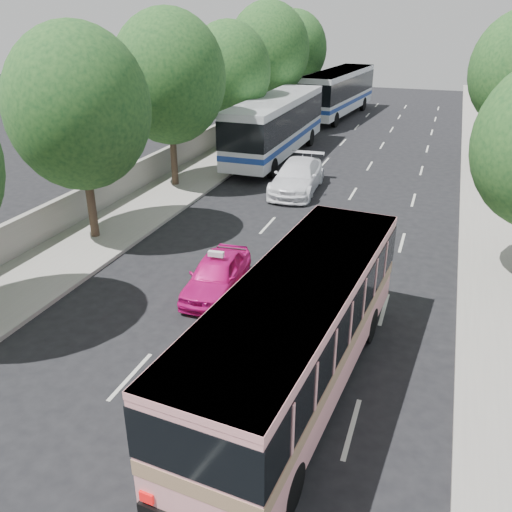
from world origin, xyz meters
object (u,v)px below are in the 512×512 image
at_px(tour_coach_front, 276,122).
at_px(tour_coach_rear, 338,89).
at_px(pink_taxi, 217,274).
at_px(white_pickup, 297,177).
at_px(pink_bus, 299,323).

xyz_separation_m(tour_coach_front, tour_coach_rear, (0.78, 16.28, 0.08)).
relative_size(pink_taxi, tour_coach_front, 0.31).
distance_m(pink_taxi, white_pickup, 12.21).
distance_m(white_pickup, tour_coach_front, 7.48).
relative_size(pink_bus, tour_coach_rear, 0.77).
bearing_deg(tour_coach_front, pink_taxi, -78.30).
xyz_separation_m(pink_bus, tour_coach_rear, (-7.05, 39.32, 0.39)).
xyz_separation_m(pink_bus, pink_taxi, (-4.10, 4.31, -1.37)).
distance_m(pink_bus, white_pickup, 17.17).
height_order(tour_coach_front, tour_coach_rear, tour_coach_rear).
bearing_deg(tour_coach_rear, tour_coach_front, -87.03).
bearing_deg(pink_taxi, white_pickup, 87.57).
relative_size(tour_coach_front, tour_coach_rear, 0.95).
xyz_separation_m(pink_taxi, white_pickup, (-0.44, 12.20, 0.13)).
bearing_deg(pink_bus, tour_coach_rear, 104.99).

